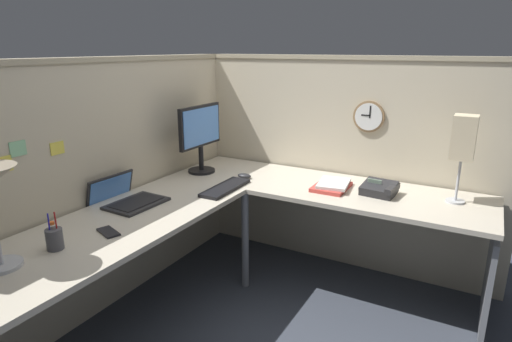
{
  "coord_description": "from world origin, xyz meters",
  "views": [
    {
      "loc": [
        -2.16,
        -1.21,
        1.64
      ],
      "look_at": [
        0.19,
        0.09,
        0.85
      ],
      "focal_mm": 29.94,
      "sensor_mm": 36.0,
      "label": 1
    }
  ],
  "objects_px": {
    "cell_phone": "(108,232)",
    "book_stack": "(332,185)",
    "monitor": "(200,134)",
    "office_phone": "(380,189)",
    "keyboard": "(225,188)",
    "wall_clock": "(369,117)",
    "computer_mouse": "(244,176)",
    "desk_lamp_paper": "(464,140)",
    "laptop": "(125,198)",
    "pen_cup": "(54,239)"
  },
  "relations": [
    {
      "from": "laptop",
      "to": "office_phone",
      "type": "relative_size",
      "value": 1.75
    },
    {
      "from": "monitor",
      "to": "pen_cup",
      "type": "xyz_separation_m",
      "value": [
        -1.37,
        -0.16,
        -0.24
      ]
    },
    {
      "from": "computer_mouse",
      "to": "wall_clock",
      "type": "bearing_deg",
      "value": -58.27
    },
    {
      "from": "cell_phone",
      "to": "wall_clock",
      "type": "bearing_deg",
      "value": -9.24
    },
    {
      "from": "pen_cup",
      "to": "cell_phone",
      "type": "height_order",
      "value": "pen_cup"
    },
    {
      "from": "monitor",
      "to": "cell_phone",
      "type": "xyz_separation_m",
      "value": [
        -1.12,
        -0.23,
        -0.29
      ]
    },
    {
      "from": "book_stack",
      "to": "desk_lamp_paper",
      "type": "distance_m",
      "value": 0.83
    },
    {
      "from": "pen_cup",
      "to": "monitor",
      "type": "bearing_deg",
      "value": 6.5
    },
    {
      "from": "cell_phone",
      "to": "wall_clock",
      "type": "distance_m",
      "value": 1.88
    },
    {
      "from": "computer_mouse",
      "to": "cell_phone",
      "type": "relative_size",
      "value": 0.72
    },
    {
      "from": "monitor",
      "to": "laptop",
      "type": "distance_m",
      "value": 0.8
    },
    {
      "from": "monitor",
      "to": "book_stack",
      "type": "bearing_deg",
      "value": -84.14
    },
    {
      "from": "monitor",
      "to": "laptop",
      "type": "xyz_separation_m",
      "value": [
        -0.75,
        0.03,
        -0.27
      ]
    },
    {
      "from": "laptop",
      "to": "desk_lamp_paper",
      "type": "height_order",
      "value": "desk_lamp_paper"
    },
    {
      "from": "keyboard",
      "to": "wall_clock",
      "type": "height_order",
      "value": "wall_clock"
    },
    {
      "from": "keyboard",
      "to": "book_stack",
      "type": "relative_size",
      "value": 1.44
    },
    {
      "from": "computer_mouse",
      "to": "office_phone",
      "type": "bearing_deg",
      "value": -83.45
    },
    {
      "from": "cell_phone",
      "to": "keyboard",
      "type": "bearing_deg",
      "value": 9.75
    },
    {
      "from": "keyboard",
      "to": "cell_phone",
      "type": "distance_m",
      "value": 0.88
    },
    {
      "from": "keyboard",
      "to": "wall_clock",
      "type": "distance_m",
      "value": 1.12
    },
    {
      "from": "monitor",
      "to": "cell_phone",
      "type": "relative_size",
      "value": 3.47
    },
    {
      "from": "monitor",
      "to": "desk_lamp_paper",
      "type": "bearing_deg",
      "value": -82.87
    },
    {
      "from": "pen_cup",
      "to": "book_stack",
      "type": "xyz_separation_m",
      "value": [
        1.47,
        -0.83,
        -0.03
      ]
    },
    {
      "from": "keyboard",
      "to": "wall_clock",
      "type": "xyz_separation_m",
      "value": [
        0.74,
        -0.73,
        0.43
      ]
    },
    {
      "from": "computer_mouse",
      "to": "book_stack",
      "type": "distance_m",
      "value": 0.63
    },
    {
      "from": "laptop",
      "to": "wall_clock",
      "type": "height_order",
      "value": "wall_clock"
    },
    {
      "from": "monitor",
      "to": "cell_phone",
      "type": "bearing_deg",
      "value": -168.28
    },
    {
      "from": "desk_lamp_paper",
      "to": "wall_clock",
      "type": "xyz_separation_m",
      "value": [
        0.26,
        0.63,
        0.05
      ]
    },
    {
      "from": "wall_clock",
      "to": "book_stack",
      "type": "bearing_deg",
      "value": 163.13
    },
    {
      "from": "desk_lamp_paper",
      "to": "cell_phone",
      "type": "bearing_deg",
      "value": 131.85
    },
    {
      "from": "keyboard",
      "to": "book_stack",
      "type": "xyz_separation_m",
      "value": [
        0.36,
        -0.61,
        0.01
      ]
    },
    {
      "from": "laptop",
      "to": "pen_cup",
      "type": "height_order",
      "value": "pen_cup"
    },
    {
      "from": "desk_lamp_paper",
      "to": "laptop",
      "type": "bearing_deg",
      "value": 118.84
    },
    {
      "from": "laptop",
      "to": "desk_lamp_paper",
      "type": "xyz_separation_m",
      "value": [
        0.97,
        -1.76,
        0.36
      ]
    },
    {
      "from": "monitor",
      "to": "computer_mouse",
      "type": "relative_size",
      "value": 4.81
    },
    {
      "from": "book_stack",
      "to": "wall_clock",
      "type": "height_order",
      "value": "wall_clock"
    },
    {
      "from": "book_stack",
      "to": "cell_phone",
      "type": "bearing_deg",
      "value": 148.33
    },
    {
      "from": "computer_mouse",
      "to": "monitor",
      "type": "bearing_deg",
      "value": 93.24
    },
    {
      "from": "laptop",
      "to": "book_stack",
      "type": "height_order",
      "value": "laptop"
    },
    {
      "from": "monitor",
      "to": "office_phone",
      "type": "bearing_deg",
      "value": -84.36
    },
    {
      "from": "laptop",
      "to": "monitor",
      "type": "bearing_deg",
      "value": -2.12
    },
    {
      "from": "office_phone",
      "to": "wall_clock",
      "type": "height_order",
      "value": "wall_clock"
    },
    {
      "from": "keyboard",
      "to": "office_phone",
      "type": "bearing_deg",
      "value": -68.31
    },
    {
      "from": "monitor",
      "to": "office_phone",
      "type": "distance_m",
      "value": 1.33
    },
    {
      "from": "monitor",
      "to": "cell_phone",
      "type": "height_order",
      "value": "monitor"
    },
    {
      "from": "wall_clock",
      "to": "monitor",
      "type": "bearing_deg",
      "value": 113.53
    },
    {
      "from": "cell_phone",
      "to": "book_stack",
      "type": "height_order",
      "value": "book_stack"
    },
    {
      "from": "computer_mouse",
      "to": "laptop",
      "type": "bearing_deg",
      "value": 153.33
    },
    {
      "from": "keyboard",
      "to": "monitor",
      "type": "bearing_deg",
      "value": 54.47
    },
    {
      "from": "cell_phone",
      "to": "desk_lamp_paper",
      "type": "relative_size",
      "value": 0.27
    }
  ]
}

